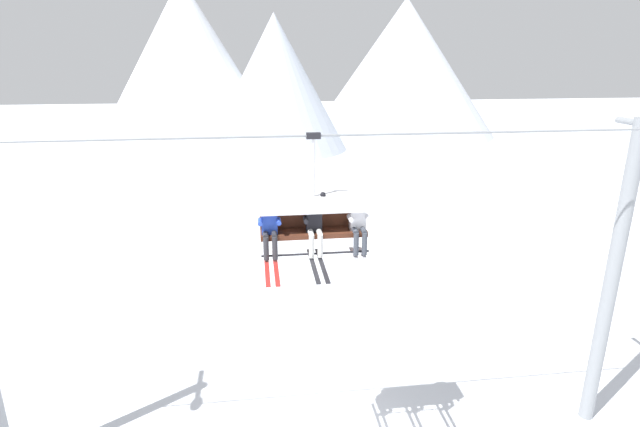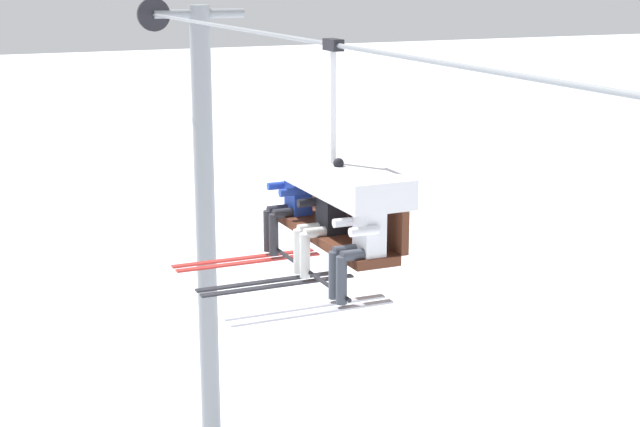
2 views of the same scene
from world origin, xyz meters
TOP-DOWN VIEW (x-y plane):
  - lift_tower_near at (-7.55, -0.02)m, footprint 0.36×1.88m
  - lift_cable at (-0.03, -0.80)m, footprint 17.05×0.05m
  - chairlift_chair at (-0.21, -0.73)m, footprint 2.25×0.74m
  - skier_blue at (-1.13, -0.95)m, footprint 0.46×1.70m
  - skier_black at (-0.21, -0.94)m, footprint 0.48×1.70m
  - skier_white at (0.70, -0.95)m, footprint 0.46×1.70m

SIDE VIEW (x-z plane):
  - lift_tower_near at x=-7.55m, z-range 0.17..8.55m
  - skier_blue at x=-1.13m, z-range 5.67..6.90m
  - skier_white at x=0.70m, z-range 5.67..6.90m
  - skier_black at x=-0.21m, z-range 5.64..6.97m
  - chairlift_chair at x=-0.21m, z-range 5.36..7.80m
  - lift_cable at x=-0.03m, z-range 8.07..8.12m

